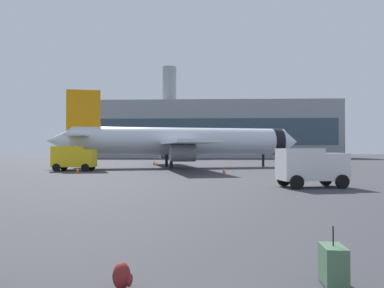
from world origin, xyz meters
The scene contains 10 objects.
airplane_at_gate centered at (-3.71, 49.26, 3.66)m, with size 35.42×32.22×10.50m.
service_truck centered at (-15.75, 40.25, 1.61)m, with size 4.80×2.52×2.90m.
cargo_van centered at (6.83, 22.33, 1.45)m, with size 4.70×3.02×2.60m.
safety_cone_near centered at (-13.90, 36.36, 0.34)m, with size 0.44×0.44×0.69m.
safety_cone_mid centered at (-8.00, 55.15, 0.29)m, with size 0.44×0.44×0.60m.
safety_cone_far centered at (1.71, 36.69, 0.29)m, with size 0.44×0.44×0.60m.
safety_cone_outer centered at (-8.64, 56.60, 0.39)m, with size 0.44×0.44×0.80m.
rolling_suitcase centered at (2.24, 4.42, 0.39)m, with size 0.43×0.66×1.10m.
traveller_backpack centered at (-1.62, 4.12, 0.23)m, with size 0.36×0.40×0.48m.
terminal_building centered at (1.95, 115.60, 8.68)m, with size 74.42×23.01×29.13m.
Camera 1 is at (-0.09, -2.51, 2.52)m, focal length 34.55 mm.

